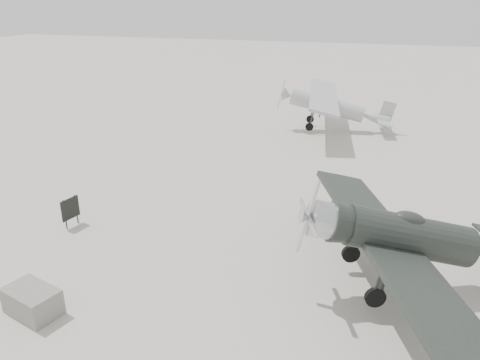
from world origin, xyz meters
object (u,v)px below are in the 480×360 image
object	(u,v)px
lowwing_monoplane	(420,239)
highwing_monoplane	(332,103)
equipment_block	(33,301)
sign_board	(70,209)

from	to	relation	value
lowwing_monoplane	highwing_monoplane	size ratio (longest dim) A/B	1.00
lowwing_monoplane	equipment_block	bearing A→B (deg)	-178.42
equipment_block	sign_board	distance (m)	5.66
lowwing_monoplane	sign_board	bearing A→B (deg)	155.96
highwing_monoplane	equipment_block	distance (m)	23.48
lowwing_monoplane	sign_board	distance (m)	13.10
equipment_block	sign_board	world-z (taller)	sign_board
lowwing_monoplane	highwing_monoplane	distance (m)	18.86
highwing_monoplane	sign_board	xyz separation A→B (m)	(-8.10, -17.61, -1.16)
lowwing_monoplane	sign_board	world-z (taller)	lowwing_monoplane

